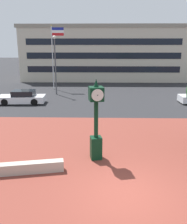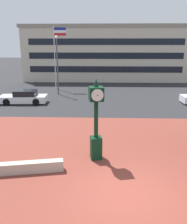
# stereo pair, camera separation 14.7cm
# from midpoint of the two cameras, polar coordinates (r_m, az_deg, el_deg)

# --- Properties ---
(ground_plane) EXTENTS (200.00, 200.00, 0.00)m
(ground_plane) POSITION_cam_midpoint_polar(r_m,az_deg,el_deg) (10.12, 7.64, -18.13)
(ground_plane) COLOR #262628
(plaza_brick_paving) EXTENTS (44.00, 14.13, 0.01)m
(plaza_brick_paving) POSITION_cam_midpoint_polar(r_m,az_deg,el_deg) (12.78, 6.36, -10.53)
(plaza_brick_paving) COLOR brown
(plaza_brick_paving) RESTS_ON ground
(planter_wall) EXTENTS (3.22, 1.00, 0.50)m
(planter_wall) POSITION_cam_midpoint_polar(r_m,az_deg,el_deg) (11.67, -14.68, -12.25)
(planter_wall) COLOR #ADA393
(planter_wall) RESTS_ON ground
(street_clock) EXTENTS (0.77, 0.81, 4.01)m
(street_clock) POSITION_cam_midpoint_polar(r_m,az_deg,el_deg) (11.97, 0.95, -2.21)
(street_clock) COLOR black
(street_clock) RESTS_ON ground
(car_street_mid) EXTENTS (4.55, 2.08, 1.28)m
(car_street_mid) POSITION_cam_midpoint_polar(r_m,az_deg,el_deg) (24.94, -15.60, 3.25)
(car_street_mid) COLOR silver
(car_street_mid) RESTS_ON ground
(flagpole_primary) EXTENTS (1.56, 0.14, 7.81)m
(flagpole_primary) POSITION_cam_midpoint_polar(r_m,az_deg,el_deg) (31.80, -8.54, 13.53)
(flagpole_primary) COLOR silver
(flagpole_primary) RESTS_ON ground
(civic_building) EXTENTS (25.60, 11.08, 8.40)m
(civic_building) POSITION_cam_midpoint_polar(r_m,az_deg,el_deg) (42.47, 2.85, 13.52)
(civic_building) COLOR beige
(civic_building) RESTS_ON ground
(street_lamp_post) EXTENTS (0.36, 0.36, 6.48)m
(street_lamp_post) POSITION_cam_midpoint_polar(r_m,az_deg,el_deg) (28.26, -8.24, 11.99)
(street_lamp_post) COLOR #4C4C51
(street_lamp_post) RESTS_ON ground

